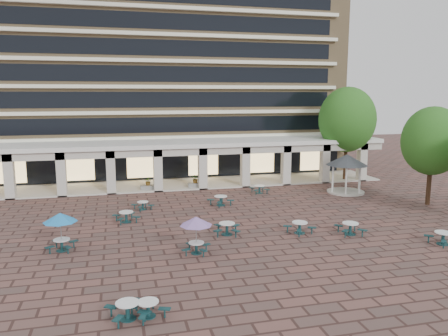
{
  "coord_description": "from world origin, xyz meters",
  "views": [
    {
      "loc": [
        -5.71,
        -27.71,
        8.89
      ],
      "look_at": [
        1.88,
        3.0,
        3.57
      ],
      "focal_mm": 35.0,
      "sensor_mm": 36.0,
      "label": 1
    }
  ],
  "objects_px": {
    "picnic_table_1": "(128,309)",
    "picnic_table_2": "(350,227)",
    "picnic_table_0": "(148,307)",
    "planter_left": "(148,185)",
    "planter_right": "(196,182)",
    "gazebo": "(347,164)"
  },
  "relations": [
    {
      "from": "picnic_table_1",
      "to": "picnic_table_2",
      "type": "distance_m",
      "value": 16.12
    },
    {
      "from": "picnic_table_0",
      "to": "planter_left",
      "type": "xyz_separation_m",
      "value": [
        1.76,
        23.9,
        0.16
      ]
    },
    {
      "from": "picnic_table_2",
      "to": "planter_left",
      "type": "height_order",
      "value": "planter_left"
    },
    {
      "from": "planter_left",
      "to": "planter_right",
      "type": "bearing_deg",
      "value": 0.0
    },
    {
      "from": "picnic_table_0",
      "to": "planter_right",
      "type": "xyz_separation_m",
      "value": [
        6.26,
        23.9,
        0.18
      ]
    },
    {
      "from": "picnic_table_2",
      "to": "planter_right",
      "type": "distance_m",
      "value": 17.82
    },
    {
      "from": "gazebo",
      "to": "planter_left",
      "type": "height_order",
      "value": "gazebo"
    },
    {
      "from": "picnic_table_2",
      "to": "planter_left",
      "type": "bearing_deg",
      "value": 131.74
    },
    {
      "from": "gazebo",
      "to": "planter_left",
      "type": "bearing_deg",
      "value": 163.37
    },
    {
      "from": "gazebo",
      "to": "planter_right",
      "type": "xyz_separation_m",
      "value": [
        -13.04,
        5.24,
        -2.07
      ]
    },
    {
      "from": "picnic_table_0",
      "to": "picnic_table_1",
      "type": "bearing_deg",
      "value": 155.8
    },
    {
      "from": "picnic_table_2",
      "to": "gazebo",
      "type": "relative_size",
      "value": 0.49
    },
    {
      "from": "picnic_table_1",
      "to": "planter_left",
      "type": "bearing_deg",
      "value": 69.07
    },
    {
      "from": "planter_right",
      "to": "gazebo",
      "type": "bearing_deg",
      "value": -21.89
    },
    {
      "from": "picnic_table_0",
      "to": "planter_right",
      "type": "relative_size",
      "value": 1.21
    },
    {
      "from": "picnic_table_1",
      "to": "gazebo",
      "type": "xyz_separation_m",
      "value": [
        20.12,
        18.66,
        2.22
      ]
    },
    {
      "from": "planter_left",
      "to": "gazebo",
      "type": "bearing_deg",
      "value": -16.63
    },
    {
      "from": "picnic_table_0",
      "to": "picnic_table_2",
      "type": "distance_m",
      "value": 15.41
    },
    {
      "from": "picnic_table_2",
      "to": "gazebo",
      "type": "bearing_deg",
      "value": 68.24
    },
    {
      "from": "gazebo",
      "to": "picnic_table_1",
      "type": "bearing_deg",
      "value": -137.15
    },
    {
      "from": "picnic_table_2",
      "to": "gazebo",
      "type": "xyz_separation_m",
      "value": [
        5.89,
        11.08,
        2.19
      ]
    },
    {
      "from": "picnic_table_2",
      "to": "gazebo",
      "type": "height_order",
      "value": "gazebo"
    }
  ]
}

